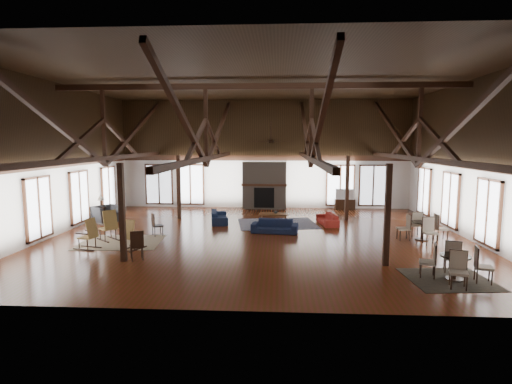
# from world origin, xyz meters

# --- Properties ---
(floor) EXTENTS (16.00, 16.00, 0.00)m
(floor) POSITION_xyz_m (0.00, 0.00, 0.00)
(floor) COLOR #562012
(floor) RESTS_ON ground
(ceiling) EXTENTS (16.00, 14.00, 0.02)m
(ceiling) POSITION_xyz_m (0.00, 0.00, 6.00)
(ceiling) COLOR black
(ceiling) RESTS_ON wall_back
(wall_back) EXTENTS (16.00, 0.02, 6.00)m
(wall_back) POSITION_xyz_m (0.00, 7.00, 3.00)
(wall_back) COLOR silver
(wall_back) RESTS_ON floor
(wall_front) EXTENTS (16.00, 0.02, 6.00)m
(wall_front) POSITION_xyz_m (0.00, -7.00, 3.00)
(wall_front) COLOR silver
(wall_front) RESTS_ON floor
(wall_left) EXTENTS (0.02, 14.00, 6.00)m
(wall_left) POSITION_xyz_m (-8.00, 0.00, 3.00)
(wall_left) COLOR silver
(wall_left) RESTS_ON floor
(wall_right) EXTENTS (0.02, 14.00, 6.00)m
(wall_right) POSITION_xyz_m (8.00, 0.00, 3.00)
(wall_right) COLOR silver
(wall_right) RESTS_ON floor
(roof_truss) EXTENTS (15.60, 14.07, 3.14)m
(roof_truss) POSITION_xyz_m (0.00, 0.00, 4.03)
(roof_truss) COLOR black
(roof_truss) RESTS_ON wall_back
(post_grid) EXTENTS (8.16, 7.16, 3.05)m
(post_grid) POSITION_xyz_m (0.00, 0.00, 1.52)
(post_grid) COLOR black
(post_grid) RESTS_ON floor
(fireplace) EXTENTS (2.50, 0.69, 2.60)m
(fireplace) POSITION_xyz_m (0.00, 6.67, 1.29)
(fireplace) COLOR #746759
(fireplace) RESTS_ON floor
(ceiling_fan) EXTENTS (1.60, 1.60, 0.75)m
(ceiling_fan) POSITION_xyz_m (0.50, -1.00, 3.73)
(ceiling_fan) COLOR black
(ceiling_fan) RESTS_ON roof_truss
(sofa_navy_front) EXTENTS (1.94, 0.97, 0.54)m
(sofa_navy_front) POSITION_xyz_m (0.64, 0.68, 0.27)
(sofa_navy_front) COLOR #141C38
(sofa_navy_front) RESTS_ON floor
(sofa_navy_left) EXTENTS (1.94, 1.04, 0.54)m
(sofa_navy_left) POSITION_xyz_m (-1.93, 2.65, 0.27)
(sofa_navy_left) COLOR #16223F
(sofa_navy_left) RESTS_ON floor
(sofa_orange) EXTENTS (1.73, 0.89, 0.48)m
(sofa_orange) POSITION_xyz_m (2.99, 2.49, 0.24)
(sofa_orange) COLOR #A1271F
(sofa_orange) RESTS_ON floor
(coffee_table) EXTENTS (1.35, 0.78, 0.49)m
(coffee_table) POSITION_xyz_m (0.57, 2.39, 0.43)
(coffee_table) COLOR brown
(coffee_table) RESTS_ON floor
(vase) EXTENTS (0.21, 0.21, 0.18)m
(vase) POSITION_xyz_m (0.66, 2.37, 0.58)
(vase) COLOR #B2B2B2
(vase) RESTS_ON coffee_table
(armchair) EXTENTS (1.48, 1.51, 0.74)m
(armchair) POSITION_xyz_m (-7.20, 2.54, 0.37)
(armchair) COLOR #2B2B2D
(armchair) RESTS_ON floor
(side_table_lamp) EXTENTS (0.48, 0.48, 1.24)m
(side_table_lamp) POSITION_xyz_m (-7.60, 2.90, 0.47)
(side_table_lamp) COLOR black
(side_table_lamp) RESTS_ON floor
(rocking_chair_a) EXTENTS (1.00, 0.95, 1.17)m
(rocking_chair_a) POSITION_xyz_m (-5.54, -1.00, 0.55)
(rocking_chair_a) COLOR olive
(rocking_chair_a) RESTS_ON floor
(rocking_chair_b) EXTENTS (0.73, 0.93, 1.06)m
(rocking_chair_b) POSITION_xyz_m (-4.24, -2.21, 0.50)
(rocking_chair_b) COLOR olive
(rocking_chair_b) RESTS_ON floor
(rocking_chair_c) EXTENTS (0.92, 0.63, 1.08)m
(rocking_chair_c) POSITION_xyz_m (-5.70, -2.22, 0.51)
(rocking_chair_c) COLOR olive
(rocking_chair_c) RESTS_ON floor
(side_chair_a) EXTENTS (0.53, 0.53, 0.90)m
(side_chair_a) POSITION_xyz_m (-4.03, -0.18, 0.53)
(side_chair_a) COLOR black
(side_chair_a) RESTS_ON floor
(side_chair_b) EXTENTS (0.54, 0.54, 0.95)m
(side_chair_b) POSITION_xyz_m (-3.61, -3.41, 0.55)
(side_chair_b) COLOR black
(side_chair_b) RESTS_ON floor
(cafe_table_near) EXTENTS (1.84, 1.84, 0.94)m
(cafe_table_near) POSITION_xyz_m (5.51, -4.68, 0.47)
(cafe_table_near) COLOR black
(cafe_table_near) RESTS_ON floor
(cafe_table_far) EXTENTS (1.86, 1.86, 0.97)m
(cafe_table_far) POSITION_xyz_m (6.21, -0.22, 0.48)
(cafe_table_far) COLOR black
(cafe_table_far) RESTS_ON floor
(cup_near) EXTENTS (0.13, 0.13, 0.09)m
(cup_near) POSITION_xyz_m (5.51, -4.74, 0.72)
(cup_near) COLOR #B2B2B2
(cup_near) RESTS_ON cafe_table_near
(cup_far) EXTENTS (0.14, 0.14, 0.09)m
(cup_far) POSITION_xyz_m (6.23, -0.26, 0.74)
(cup_far) COLOR #B2B2B2
(cup_far) RESTS_ON cafe_table_far
(tv_console) EXTENTS (1.10, 0.41, 0.55)m
(tv_console) POSITION_xyz_m (4.45, 6.75, 0.27)
(tv_console) COLOR black
(tv_console) RESTS_ON floor
(television) EXTENTS (1.01, 0.21, 0.58)m
(television) POSITION_xyz_m (4.44, 6.75, 0.84)
(television) COLOR #B2B2B2
(television) RESTS_ON tv_console
(rug_tan) EXTENTS (3.09, 2.52, 0.01)m
(rug_tan) POSITION_xyz_m (-5.01, -1.21, 0.01)
(rug_tan) COLOR tan
(rug_tan) RESTS_ON floor
(rug_navy) EXTENTS (3.79, 3.07, 0.01)m
(rug_navy) POSITION_xyz_m (0.74, 2.48, 0.01)
(rug_navy) COLOR #1B1D4B
(rug_navy) RESTS_ON floor
(rug_dark) EXTENTS (2.31, 2.13, 0.01)m
(rug_dark) POSITION_xyz_m (5.37, -4.66, 0.01)
(rug_dark) COLOR black
(rug_dark) RESTS_ON floor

